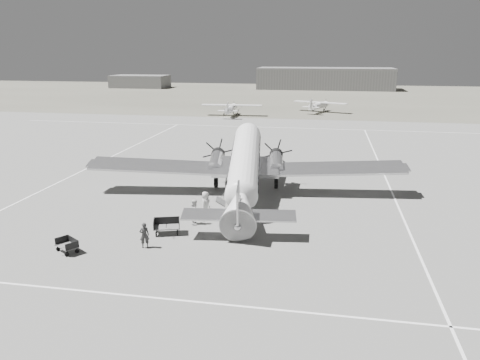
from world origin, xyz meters
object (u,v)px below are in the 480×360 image
object	(u,v)px
baggage_cart_near	(167,227)
ground_crew	(144,235)
baggage_cart_far	(67,246)
light_plane_right	(319,106)
hangar_main	(325,78)
shed_secondary	(140,81)
dc3_airliner	(245,169)
passenger	(205,204)
light_plane_left	(231,110)
ramp_agent	(195,212)

from	to	relation	value
baggage_cart_near	ground_crew	xyz separation A→B (m)	(-0.60, -2.40, 0.31)
baggage_cart_far	ground_crew	distance (m)	4.63
light_plane_right	baggage_cart_far	bearing A→B (deg)	-80.16
hangar_main	shed_secondary	bearing A→B (deg)	-175.24
dc3_airliner	passenger	distance (m)	5.31
hangar_main	baggage_cart_far	size ratio (longest dim) A/B	28.73
hangar_main	baggage_cart_far	bearing A→B (deg)	-96.11
dc3_airliner	hangar_main	bearing A→B (deg)	80.17
passenger	baggage_cart_near	bearing A→B (deg)	166.93
hangar_main	baggage_cart_far	distance (m)	130.54
hangar_main	light_plane_right	world-z (taller)	hangar_main
dc3_airliner	light_plane_right	distance (m)	58.47
light_plane_left	ramp_agent	size ratio (longest dim) A/B	6.41
shed_secondary	ramp_agent	distance (m)	129.74
shed_secondary	light_plane_right	size ratio (longest dim) A/B	1.63
light_plane_right	passenger	size ratio (longest dim) A/B	5.71
hangar_main	light_plane_right	distance (m)	59.37
dc3_airliner	baggage_cart_near	distance (m)	9.33
light_plane_left	baggage_cart_near	size ratio (longest dim) A/B	6.33
passenger	hangar_main	bearing A→B (deg)	8.51
shed_secondary	light_plane_right	bearing A→B (deg)	-42.36
ramp_agent	passenger	world-z (taller)	passenger
light_plane_right	ramp_agent	distance (m)	64.75
baggage_cart_near	ground_crew	bearing A→B (deg)	-121.49
light_plane_right	baggage_cart_near	xyz separation A→B (m)	(-8.52, -66.53, -0.63)
shed_secondary	light_plane_right	world-z (taller)	shed_secondary
dc3_airliner	passenger	bearing A→B (deg)	-121.62
light_plane_right	ramp_agent	world-z (taller)	light_plane_right
light_plane_right	baggage_cart_far	size ratio (longest dim) A/B	7.54
shed_secondary	passenger	bearing A→B (deg)	-65.76
hangar_main	ground_crew	world-z (taller)	hangar_main
dc3_airliner	ground_crew	world-z (taller)	dc3_airliner
dc3_airliner	ground_crew	size ratio (longest dim) A/B	16.64
shed_secondary	ramp_agent	size ratio (longest dim) A/B	10.09
ground_crew	ramp_agent	bearing A→B (deg)	-136.99
baggage_cart_near	dc3_airliner	bearing A→B (deg)	47.87
light_plane_left	light_plane_right	bearing A→B (deg)	25.00
baggage_cart_near	ramp_agent	world-z (taller)	ramp_agent
dc3_airliner	ground_crew	bearing A→B (deg)	-119.65
shed_secondary	ground_crew	size ratio (longest dim) A/B	11.04
light_plane_left	ramp_agent	distance (m)	56.50
shed_secondary	dc3_airliner	world-z (taller)	dc3_airliner
light_plane_right	baggage_cart_far	xyz separation A→B (m)	(-13.47, -70.43, -0.73)
baggage_cart_far	passenger	xyz separation A→B (m)	(6.65, 7.56, 0.55)
baggage_cart_near	passenger	size ratio (longest dim) A/B	0.94
dc3_airliner	baggage_cart_far	xyz separation A→B (m)	(-8.74, -12.18, -2.17)
ramp_agent	ground_crew	bearing A→B (deg)	144.83
shed_secondary	passenger	xyz separation A→B (m)	(52.76, -117.20, -1.03)
dc3_airliner	ground_crew	xyz separation A→B (m)	(-4.38, -10.67, -1.77)
light_plane_left	hangar_main	bearing A→B (deg)	73.29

